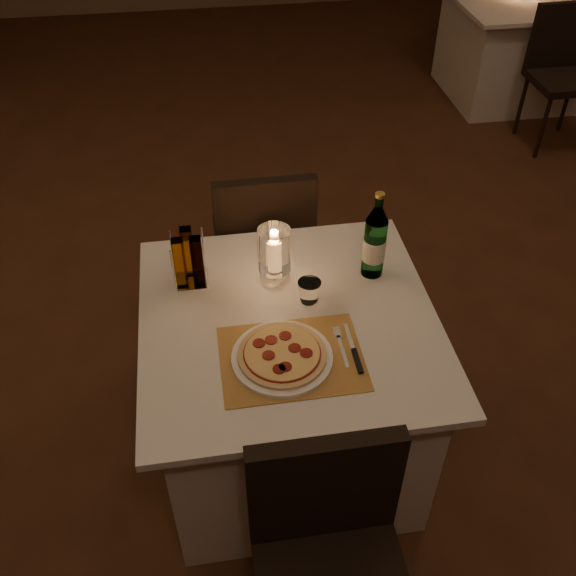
{
  "coord_description": "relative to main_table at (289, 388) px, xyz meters",
  "views": [
    {
      "loc": [
        -0.14,
        -1.97,
        2.25
      ],
      "look_at": [
        0.1,
        -0.42,
        0.86
      ],
      "focal_mm": 40.0,
      "sensor_mm": 36.0,
      "label": 1
    }
  ],
  "objects": [
    {
      "name": "neighbor_chair_ra",
      "position": [
        2.2,
        2.31,
        0.18
      ],
      "size": [
        0.42,
        0.42,
        0.9
      ],
      "color": "black",
      "rests_on": "ground"
    },
    {
      "name": "cruet_caddy",
      "position": [
        -0.32,
        0.24,
        0.46
      ],
      "size": [
        0.12,
        0.12,
        0.21
      ],
      "color": "white",
      "rests_on": "main_table"
    },
    {
      "name": "tumbler",
      "position": [
        0.08,
        0.08,
        0.41
      ],
      "size": [
        0.08,
        0.08,
        0.08
      ],
      "primitive_type": null,
      "color": "white",
      "rests_on": "main_table"
    },
    {
      "name": "main_table",
      "position": [
        0.0,
        0.0,
        0.0
      ],
      "size": [
        1.0,
        1.0,
        0.74
      ],
      "color": "silver",
      "rests_on": "ground"
    },
    {
      "name": "hurricane_candle",
      "position": [
        -0.02,
        0.2,
        0.5
      ],
      "size": [
        0.12,
        0.12,
        0.22
      ],
      "color": "white",
      "rests_on": "main_table"
    },
    {
      "name": "chair_far",
      "position": [
        0.0,
        0.71,
        0.18
      ],
      "size": [
        0.42,
        0.42,
        0.9
      ],
      "color": "black",
      "rests_on": "ground"
    },
    {
      "name": "pizza",
      "position": [
        -0.05,
        -0.18,
        0.39
      ],
      "size": [
        0.28,
        0.28,
        0.02
      ],
      "color": "#D8B77F",
      "rests_on": "plate"
    },
    {
      "name": "chair_near",
      "position": [
        0.0,
        -0.71,
        0.18
      ],
      "size": [
        0.42,
        0.42,
        0.9
      ],
      "color": "black",
      "rests_on": "ground"
    },
    {
      "name": "floor",
      "position": [
        -0.1,
        0.44,
        -0.38
      ],
      "size": [
        8.0,
        10.0,
        0.02
      ],
      "primitive_type": "cube",
      "color": "#4C2918",
      "rests_on": "ground"
    },
    {
      "name": "knife",
      "position": [
        0.18,
        -0.21,
        0.37
      ],
      "size": [
        0.02,
        0.22,
        0.01
      ],
      "color": "black",
      "rests_on": "placemat"
    },
    {
      "name": "placemat",
      "position": [
        -0.02,
        -0.18,
        0.37
      ],
      "size": [
        0.45,
        0.34,
        0.0
      ],
      "primitive_type": "cube",
      "color": "#AC7B3B",
      "rests_on": "main_table"
    },
    {
      "name": "water_bottle",
      "position": [
        0.33,
        0.19,
        0.5
      ],
      "size": [
        0.08,
        0.08,
        0.34
      ],
      "color": "#57A363",
      "rests_on": "main_table"
    },
    {
      "name": "neighbor_table_right",
      "position": [
        2.2,
        3.02,
        0.0
      ],
      "size": [
        1.0,
        1.0,
        0.74
      ],
      "color": "silver",
      "rests_on": "ground"
    },
    {
      "name": "plate",
      "position": [
        -0.05,
        -0.18,
        0.38
      ],
      "size": [
        0.32,
        0.32,
        0.01
      ],
      "primitive_type": "cylinder",
      "color": "white",
      "rests_on": "placemat"
    },
    {
      "name": "fork",
      "position": [
        0.14,
        -0.15,
        0.37
      ],
      "size": [
        0.02,
        0.18,
        0.0
      ],
      "color": "silver",
      "rests_on": "placemat"
    }
  ]
}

